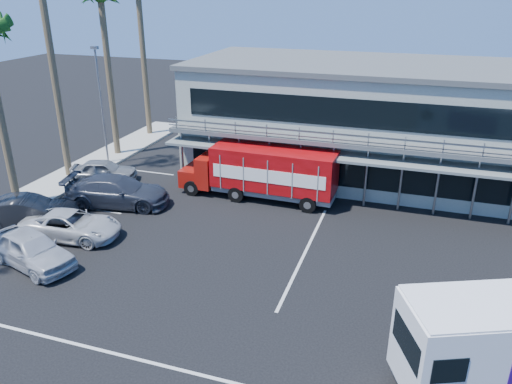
% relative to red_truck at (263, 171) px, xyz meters
% --- Properties ---
extents(ground, '(120.00, 120.00, 0.00)m').
position_rel_red_truck_xyz_m(ground, '(1.86, -8.52, -1.73)').
color(ground, black).
rests_on(ground, ground).
extents(building, '(22.40, 12.00, 7.30)m').
position_rel_red_truck_xyz_m(building, '(4.86, 6.42, 1.93)').
color(building, '#959A8D').
rests_on(building, ground).
extents(curb_strip, '(3.00, 32.00, 0.16)m').
position_rel_red_truck_xyz_m(curb_strip, '(-13.14, -2.52, -1.65)').
color(curb_strip, '#A5A399').
rests_on(curb_strip, ground).
extents(palm_e, '(2.80, 2.80, 12.25)m').
position_rel_red_truck_xyz_m(palm_e, '(-12.84, 4.48, 8.85)').
color(palm_e, brown).
rests_on(palm_e, ground).
extents(light_pole_far, '(0.50, 0.25, 8.09)m').
position_rel_red_truck_xyz_m(light_pole_far, '(-12.34, 2.48, 2.78)').
color(light_pole_far, gray).
rests_on(light_pole_far, ground).
extents(red_truck, '(9.40, 2.51, 3.15)m').
position_rel_red_truck_xyz_m(red_truck, '(0.00, 0.00, 0.00)').
color(red_truck, maroon).
rests_on(red_truck, ground).
extents(parked_car_a, '(5.08, 3.21, 1.61)m').
position_rel_red_truck_xyz_m(parked_car_a, '(-7.64, -10.52, -0.92)').
color(parked_car_a, '#B5B6BC').
rests_on(parked_car_a, ground).
extents(parked_car_b, '(5.17, 3.63, 1.62)m').
position_rel_red_truck_xyz_m(parked_car_b, '(-10.64, -7.32, -0.92)').
color(parked_car_b, black).
rests_on(parked_car_b, ground).
extents(parked_car_c, '(5.18, 2.82, 1.38)m').
position_rel_red_truck_xyz_m(parked_car_c, '(-7.64, -7.72, -1.04)').
color(parked_car_c, '#BCBCBE').
rests_on(parked_car_c, ground).
extents(parked_car_d, '(6.29, 3.57, 1.72)m').
position_rel_red_truck_xyz_m(parked_car_d, '(-7.64, -3.53, -0.87)').
color(parked_car_d, '#2D313C').
rests_on(parked_car_d, ground).
extents(parked_car_e, '(4.48, 2.88, 1.42)m').
position_rel_red_truck_xyz_m(parked_car_e, '(-10.64, -0.45, -1.02)').
color(parked_car_e, gray).
rests_on(parked_car_e, ground).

